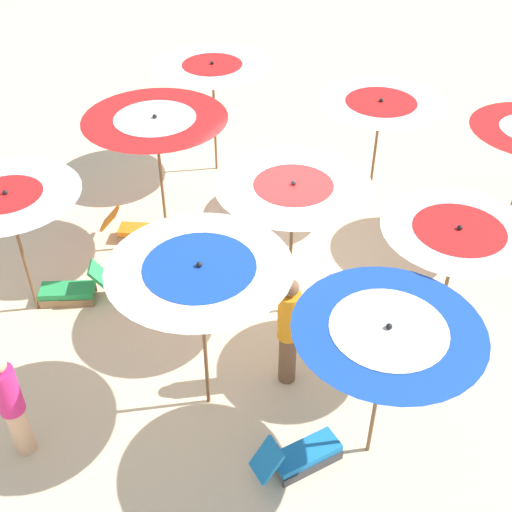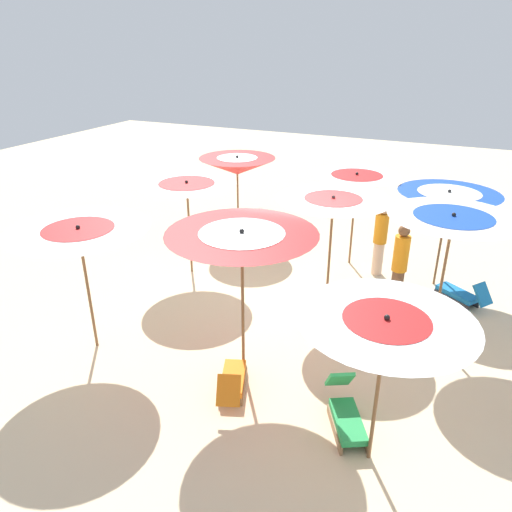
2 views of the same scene
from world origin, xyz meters
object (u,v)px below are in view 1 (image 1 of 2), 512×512
beach_umbrella_2 (213,74)px  beach_umbrella_5 (156,129)px  beach_umbrella_1 (380,110)px  beach_umbrella_6 (387,339)px  beach_umbrella_4 (293,197)px  lounger_1 (74,289)px  beach_ball (204,301)px  lounger_2 (300,455)px  lounger_0 (137,229)px  beachgoer_2 (11,404)px  beachgoer_1 (289,330)px  beach_umbrella_3 (457,240)px  beachgoer_0 (403,333)px  beach_umbrella_7 (200,278)px  beach_umbrella_8 (9,205)px

beach_umbrella_2 → beach_umbrella_5: 2.72m
beach_umbrella_1 → beach_umbrella_6: beach_umbrella_1 is taller
beach_umbrella_4 → lounger_1: (1.21, -3.14, -1.88)m
beach_umbrella_5 → beach_umbrella_6: (2.57, 4.48, -0.28)m
beach_umbrella_2 → beach_ball: size_ratio=7.28×
lounger_2 → beach_umbrella_6: bearing=-14.5°
beach_umbrella_5 → lounger_0: bearing=-81.5°
beachgoer_2 → beachgoer_1: bearing=130.1°
beach_umbrella_1 → beachgoer_1: (4.61, 0.29, -1.05)m
beach_umbrella_1 → beach_umbrella_3: size_ratio=0.98×
beach_umbrella_1 → beach_umbrella_5: bearing=-46.3°
beach_umbrella_2 → lounger_0: 3.32m
beachgoer_0 → beachgoer_2: beachgoer_0 is taller
beach_umbrella_7 → lounger_2: size_ratio=2.13×
beach_umbrella_8 → beachgoer_2: size_ratio=1.33×
beach_umbrella_2 → beach_umbrella_1: bearing=90.1°
lounger_0 → lounger_1: (1.77, 0.01, 0.01)m
beach_umbrella_6 → beachgoer_0: beach_umbrella_6 is taller
beachgoer_0 → beachgoer_1: 1.50m
beach_umbrella_2 → beach_ball: 4.67m
beach_umbrella_5 → lounger_1: (1.86, -0.56, -2.02)m
beachgoer_1 → beach_umbrella_4: bearing=9.9°
beach_umbrella_4 → beach_umbrella_5: 2.66m
beach_umbrella_5 → beach_umbrella_7: 3.60m
beach_umbrella_2 → beach_umbrella_4: size_ratio=0.98×
beach_umbrella_1 → beach_umbrella_4: 3.34m
beachgoer_0 → beachgoer_1: bearing=-114.5°
beach_umbrella_6 → beachgoer_1: bearing=-114.9°
beach_umbrella_2 → lounger_2: size_ratio=2.04×
beach_umbrella_5 → beachgoer_2: size_ratio=1.52×
beach_ball → beachgoer_1: bearing=66.5°
beach_umbrella_8 → beachgoer_1: 4.22m
beachgoer_0 → lounger_0: bearing=-153.0°
lounger_2 → beach_ball: bearing=86.4°
beach_umbrella_2 → lounger_2: bearing=36.1°
beach_umbrella_3 → beachgoer_0: size_ratio=1.34×
beach_umbrella_7 → beach_umbrella_3: bearing=131.4°
beachgoer_1 → lounger_1: bearing=76.7°
beach_umbrella_3 → beachgoer_2: beach_umbrella_3 is taller
beach_umbrella_4 → lounger_2: 3.36m
lounger_2 → beachgoer_2: size_ratio=0.69×
beach_umbrella_2 → beach_ball: beach_umbrella_2 is taller
lounger_1 → beachgoer_1: bearing=150.8°
beach_umbrella_3 → beach_ball: size_ratio=7.14×
beach_umbrella_1 → beachgoer_1: size_ratio=1.24×
beach_umbrella_1 → lounger_2: (5.83, 0.98, -1.77)m
beach_umbrella_5 → beach_umbrella_7: size_ratio=1.04×
beach_umbrella_5 → beach_ball: (1.18, 1.38, -2.08)m
beachgoer_1 → beach_umbrella_3: bearing=-63.5°
beach_umbrella_5 → beach_umbrella_6: size_ratio=1.15×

